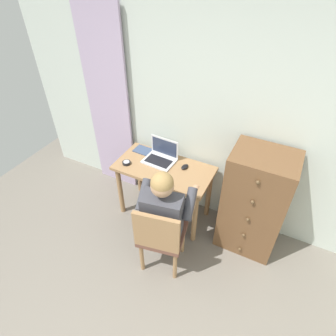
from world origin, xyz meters
The scene contains 10 objects.
wall_back centered at (0.00, 2.20, 1.25)m, with size 4.80×0.05×2.50m, color silver.
curtain_panel centered at (-1.32, 2.13, 1.12)m, with size 0.56×0.03×2.24m, color #B29EBC.
desk centered at (-0.46, 1.86, 0.60)m, with size 1.06×0.54×0.72m.
dresser centered at (0.53, 1.91, 0.59)m, with size 0.59×0.49×1.18m.
chair centered at (-0.15, 1.20, 0.49)m, with size 0.49×0.47×0.88m.
person_seated centered at (-0.19, 1.38, 0.67)m, with size 0.60×0.64×1.19m.
laptop centered at (-0.55, 1.96, 0.77)m, with size 0.35×0.27×0.24m.
computer_mouse centered at (-0.25, 1.95, 0.74)m, with size 0.06×0.10×0.03m, color black.
desk_clock centered at (-0.86, 1.73, 0.74)m, with size 0.09×0.09×0.03m.
notebook_pad centered at (-0.82, 2.02, 0.73)m, with size 0.21×0.15×0.01m, color #3D4C6B.
Camera 1 is at (0.65, -0.24, 2.66)m, focal length 30.22 mm.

